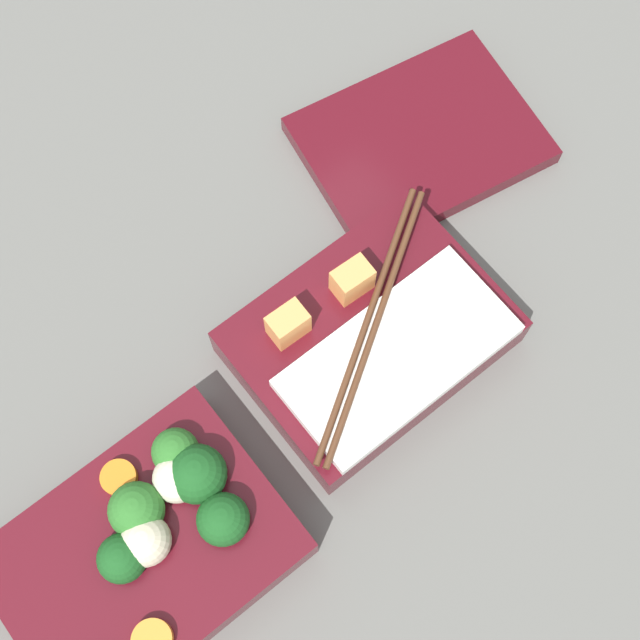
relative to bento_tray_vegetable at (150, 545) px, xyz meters
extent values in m
plane|color=slate|center=(0.11, 0.01, -0.03)|extent=(3.00, 3.00, 0.00)
cube|color=#510F19|center=(-0.01, 0.00, -0.01)|extent=(0.20, 0.15, 0.04)
sphere|color=#2D7028|center=(0.01, 0.02, 0.02)|extent=(0.04, 0.04, 0.04)
sphere|color=#19511E|center=(0.05, 0.01, 0.02)|extent=(0.04, 0.04, 0.04)
sphere|color=#19511E|center=(0.05, -0.02, 0.02)|extent=(0.04, 0.04, 0.04)
sphere|color=#19511E|center=(-0.02, 0.00, 0.02)|extent=(0.03, 0.03, 0.03)
sphere|color=#2D7028|center=(0.05, 0.04, 0.02)|extent=(0.03, 0.03, 0.03)
cylinder|color=orange|center=(0.01, 0.05, 0.02)|extent=(0.03, 0.03, 0.01)
cylinder|color=orange|center=(-0.03, -0.05, 0.02)|extent=(0.04, 0.04, 0.01)
sphere|color=beige|center=(0.04, 0.02, 0.02)|extent=(0.03, 0.03, 0.03)
sphere|color=beige|center=(0.00, 0.00, 0.02)|extent=(0.04, 0.04, 0.04)
cube|color=#510F19|center=(0.22, 0.03, -0.01)|extent=(0.20, 0.15, 0.04)
cube|color=white|center=(0.22, -0.01, 0.02)|extent=(0.17, 0.08, 0.01)
cube|color=#F4A356|center=(0.17, 0.06, 0.03)|extent=(0.03, 0.02, 0.03)
cube|color=#F4A356|center=(0.23, 0.06, 0.03)|extent=(0.03, 0.02, 0.03)
cylinder|color=#56331E|center=(0.22, 0.02, 0.03)|extent=(0.19, 0.13, 0.01)
cylinder|color=#56331E|center=(0.22, 0.03, 0.03)|extent=(0.19, 0.13, 0.01)
cube|color=#510F19|center=(0.37, 0.14, -0.02)|extent=(0.21, 0.17, 0.02)
camera|label=1|loc=(0.05, -0.13, 0.64)|focal=50.00mm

